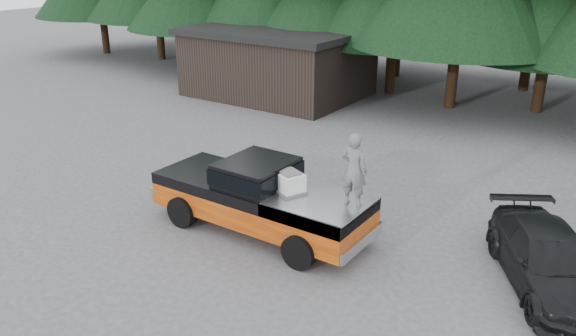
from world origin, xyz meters
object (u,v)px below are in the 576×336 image
Objects in this scene: air_compressor at (289,183)px; utility_building at (278,61)px; pickup_truck at (260,207)px; man_on_bed at (354,170)px; parked_car at (550,260)px.

utility_building reaches higher than air_compressor.
utility_building is (-9.05, 12.24, 0.10)m from air_compressor.
man_on_bed is (2.53, 0.22, 1.54)m from pickup_truck.
air_compressor is 6.05m from parked_car.
pickup_truck is 14.73m from utility_building.
parked_car is 0.52× the size of utility_building.
air_compressor is at bearing -0.15° from pickup_truck.
pickup_truck is 3.43× the size of man_on_bed.
air_compressor is at bearing 2.51° from man_on_bed.
pickup_truck is 8.79× the size of air_compressor.
air_compressor is 15.22m from utility_building.
man_on_bed is at bearing 5.02° from pickup_truck.
man_on_bed is 0.40× the size of parked_car.
parked_car is (5.81, 1.44, -0.93)m from air_compressor.
air_compressor is 0.16× the size of parked_car.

